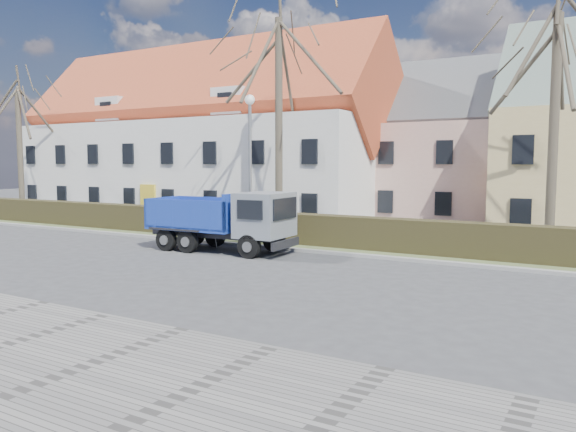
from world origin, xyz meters
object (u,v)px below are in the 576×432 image
Objects in this scene: streetlight at (250,166)px; parked_car_a at (249,217)px; dump_truck at (216,220)px; cart_frame at (211,239)px.

streetlight is 1.68× the size of parked_car_a.
dump_truck is 7.33m from parked_car_a.
cart_frame is 6.24m from parked_car_a.
parked_car_a is at bearing 111.36° from dump_truck.
streetlight reaches higher than cart_frame.
dump_truck is 4.59m from streetlight.
cart_frame is at bearing -147.07° from parked_car_a.
parked_car_a is (-2.05, 5.88, 0.38)m from cart_frame.
parked_car_a is at bearing 109.27° from cart_frame.
dump_truck is at bearing -142.53° from parked_car_a.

